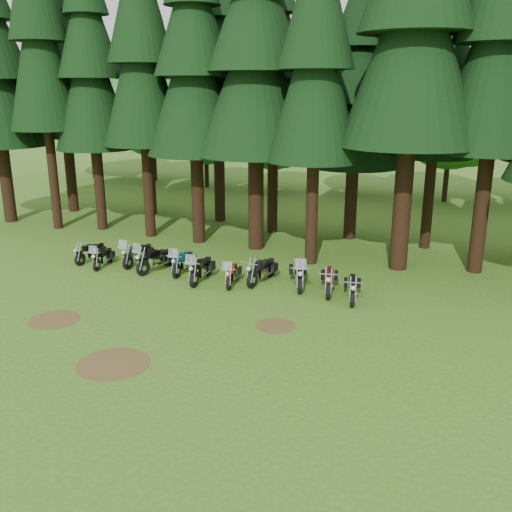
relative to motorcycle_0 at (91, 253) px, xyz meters
The scene contains 34 objects.
ground 7.59m from the motorcycle_0, 34.35° to the right, with size 120.00×120.00×0.00m, color #345F19.
pine_front_1 13.80m from the motorcycle_0, 142.07° to the left, with size 3.92×3.92×19.88m.
pine_front_2 11.38m from the motorcycle_0, 122.42° to the left, with size 4.32×4.32×16.22m.
pine_front_3 11.37m from the motorcycle_0, 90.37° to the left, with size 4.32×4.32×17.57m.
pine_front_4 11.10m from the motorcycle_0, 59.30° to the left, with size 4.95×4.95×16.33m.
pine_front_5 12.59m from the motorcycle_0, 39.28° to the left, with size 5.81×5.81×16.72m.
pine_front_6 14.15m from the motorcycle_0, 21.16° to the left, with size 4.15×4.15×16.75m.
pine_front_8 20.70m from the motorcycle_0, 17.54° to the left, with size 4.79×4.79×18.63m.
pine_back_0 15.79m from the motorcycle_0, 133.19° to the left, with size 5.00×5.00×17.21m.
pine_back_1 14.02m from the motorcycle_0, 106.60° to the left, with size 4.52×4.52×16.22m.
pine_back_2 13.90m from the motorcycle_0, 79.52° to the left, with size 4.85×4.85×16.30m.
pine_back_3 13.99m from the motorcycle_0, 55.83° to the left, with size 4.35×4.35×16.20m.
pine_back_4 15.74m from the motorcycle_0, 41.09° to the left, with size 4.94×4.94×13.78m.
pine_back_5 19.14m from the motorcycle_0, 30.93° to the left, with size 3.94×3.94×16.33m.
decid_0 26.86m from the motorcycle_0, 127.05° to the left, with size 8.00×7.78×10.00m.
decid_1 24.20m from the motorcycle_0, 114.36° to the left, with size 7.91×7.69×9.88m.
decid_2 21.41m from the motorcycle_0, 101.52° to the left, with size 6.72×6.53×8.40m.
decid_3 21.31m from the motorcycle_0, 85.78° to the left, with size 6.12×5.95×7.65m.
decid_4 23.73m from the motorcycle_0, 70.44° to the left, with size 5.93×5.76×7.41m.
decid_5 26.55m from the motorcycle_0, 55.84° to the left, with size 8.45×8.21×10.56m.
dirt_patch_0 7.08m from the motorcycle_0, 62.59° to the right, with size 1.80×1.80×0.01m, color #4C3D1E.
dirt_patch_1 11.40m from the motorcycle_0, 19.34° to the right, with size 1.40×1.40×0.01m, color #4C3D1E.
dirt_patch_2 11.01m from the motorcycle_0, 48.76° to the right, with size 2.20×2.20×0.01m, color #4C3D1E.
motorcycle_0 is the anchor object (origin of this frame).
motorcycle_1 1.11m from the motorcycle_0, 23.34° to the right, with size 0.67×1.98×1.25m.
motorcycle_2 2.38m from the motorcycle_0, 10.58° to the left, with size 0.43×2.29×1.45m.
motorcycle_3 3.63m from the motorcycle_0, ahead, with size 0.80×2.41×1.52m.
motorcycle_4 4.89m from the motorcycle_0, ahead, with size 0.56×2.25×1.41m.
motorcycle_5 6.17m from the motorcycle_0, ahead, with size 0.59×2.38×1.50m.
motorcycle_6 7.56m from the motorcycle_0, ahead, with size 0.76×2.04×1.29m.
motorcycle_7 8.59m from the motorcycle_0, ahead, with size 0.44×2.36×0.96m.
motorcycle_8 10.22m from the motorcycle_0, ahead, with size 1.18×2.41×1.56m.
motorcycle_9 11.55m from the motorcycle_0, ahead, with size 0.70×2.31×0.95m.
motorcycle_10 12.62m from the motorcycle_0, ahead, with size 0.65×2.18×0.90m.
Camera 1 is at (10.86, -16.63, 7.99)m, focal length 40.00 mm.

